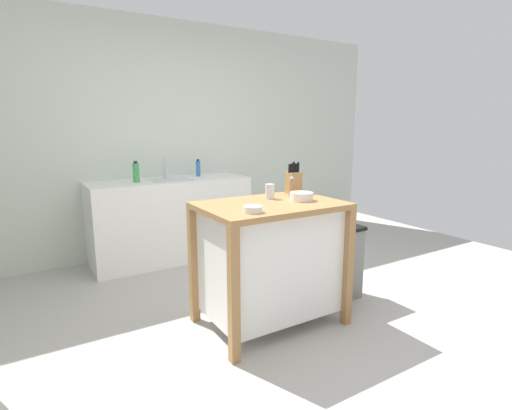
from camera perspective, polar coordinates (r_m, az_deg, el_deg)
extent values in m
plane|color=#ADA8A0|center=(3.00, 5.13, -17.69)|extent=(6.67, 6.67, 0.00)
cube|color=silver|center=(4.70, -11.99, 9.27)|extent=(5.67, 0.10, 2.60)
cube|color=#9E7042|center=(2.81, 2.13, -0.09)|extent=(1.01, 0.69, 0.04)
cube|color=white|center=(2.91, 2.07, -7.98)|extent=(0.91, 0.59, 0.78)
cube|color=#9E7042|center=(2.46, -3.23, -13.06)|extent=(0.06, 0.06, 0.88)
cube|color=#9E7042|center=(2.99, 13.15, -8.81)|extent=(0.06, 0.06, 0.88)
cube|color=#9E7042|center=(2.99, -9.02, -8.66)|extent=(0.06, 0.06, 0.88)
cube|color=#9E7042|center=(3.43, 5.78, -5.88)|extent=(0.06, 0.06, 0.88)
cube|color=#AD7F4C|center=(3.20, 5.45, 3.21)|extent=(0.11, 0.09, 0.17)
cylinder|color=black|center=(3.16, 4.85, 5.29)|extent=(0.02, 0.02, 0.07)
cylinder|color=black|center=(3.17, 5.17, 5.35)|extent=(0.02, 0.02, 0.07)
cylinder|color=black|center=(3.19, 5.49, 5.48)|extent=(0.02, 0.02, 0.08)
cylinder|color=black|center=(3.20, 5.81, 5.36)|extent=(0.02, 0.02, 0.07)
cylinder|color=black|center=(3.21, 6.12, 5.46)|extent=(0.02, 0.02, 0.08)
cylinder|color=silver|center=(2.48, -0.46, -0.62)|extent=(0.12, 0.12, 0.04)
cylinder|color=gray|center=(2.48, -0.46, -0.21)|extent=(0.10, 0.10, 0.01)
cylinder|color=silver|center=(2.90, 6.58, 1.24)|extent=(0.17, 0.17, 0.06)
cylinder|color=gray|center=(2.90, 6.59, 1.78)|extent=(0.14, 0.14, 0.01)
cylinder|color=silver|center=(2.95, 2.02, 1.98)|extent=(0.07, 0.07, 0.11)
cylinder|color=#9E7042|center=(3.04, 5.18, 2.39)|extent=(0.04, 0.04, 0.13)
sphere|color=#99999E|center=(3.03, 5.21, 3.81)|extent=(0.03, 0.03, 0.03)
cube|color=slate|center=(3.47, 11.80, -8.30)|extent=(0.34, 0.26, 0.60)
cube|color=black|center=(3.38, 12.02, -3.26)|extent=(0.36, 0.28, 0.03)
cube|color=white|center=(4.43, -12.18, -2.07)|extent=(1.69, 0.60, 0.89)
cube|color=silver|center=(4.33, -12.33, 3.38)|extent=(0.44, 0.36, 0.03)
cylinder|color=#B7BCC1|center=(4.47, -13.08, 5.20)|extent=(0.02, 0.02, 0.22)
cylinder|color=blue|center=(4.58, -8.36, 5.21)|extent=(0.05, 0.05, 0.17)
cylinder|color=black|center=(4.57, -8.39, 6.42)|extent=(0.03, 0.03, 0.02)
cylinder|color=green|center=(4.21, -16.96, 4.46)|extent=(0.06, 0.06, 0.19)
cylinder|color=black|center=(4.20, -17.04, 5.94)|extent=(0.04, 0.04, 0.02)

